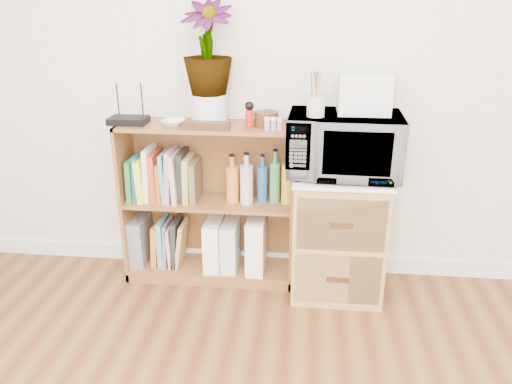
# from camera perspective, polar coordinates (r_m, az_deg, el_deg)

# --- Properties ---
(skirting_board) EXTENTS (4.00, 0.02, 0.10)m
(skirting_board) POSITION_cam_1_polar(r_m,az_deg,el_deg) (3.21, 1.60, -7.66)
(skirting_board) COLOR white
(skirting_board) RESTS_ON ground
(bookshelf) EXTENTS (1.00, 0.30, 0.95)m
(bookshelf) POSITION_cam_1_polar(r_m,az_deg,el_deg) (2.95, -5.34, -1.36)
(bookshelf) COLOR brown
(bookshelf) RESTS_ON ground
(wicker_unit) EXTENTS (0.50, 0.45, 0.70)m
(wicker_unit) POSITION_cam_1_polar(r_m,az_deg,el_deg) (2.88, 9.29, -4.81)
(wicker_unit) COLOR #9E7542
(wicker_unit) RESTS_ON ground
(microwave) EXTENTS (0.60, 0.42, 0.32)m
(microwave) POSITION_cam_1_polar(r_m,az_deg,el_deg) (2.68, 9.97, 5.35)
(microwave) COLOR silver
(microwave) RESTS_ON wicker_unit
(pen_cup) EXTENTS (0.09, 0.09, 0.10)m
(pen_cup) POSITION_cam_1_polar(r_m,az_deg,el_deg) (2.57, 6.85, 9.67)
(pen_cup) COLOR silver
(pen_cup) RESTS_ON microwave
(small_appliance) EXTENTS (0.26, 0.22, 0.21)m
(small_appliance) POSITION_cam_1_polar(r_m,az_deg,el_deg) (2.68, 12.24, 11.03)
(small_appliance) COLOR white
(small_appliance) RESTS_ON microwave
(router) EXTENTS (0.21, 0.14, 0.04)m
(router) POSITION_cam_1_polar(r_m,az_deg,el_deg) (2.90, -14.37, 7.94)
(router) COLOR black
(router) RESTS_ON bookshelf
(white_bowl) EXTENTS (0.13, 0.13, 0.03)m
(white_bowl) POSITION_cam_1_polar(r_m,az_deg,el_deg) (2.81, -9.43, 7.85)
(white_bowl) COLOR white
(white_bowl) RESTS_ON bookshelf
(plant_pot) EXTENTS (0.19, 0.19, 0.17)m
(plant_pot) POSITION_cam_1_polar(r_m,az_deg,el_deg) (2.80, -5.37, 9.40)
(plant_pot) COLOR silver
(plant_pot) RESTS_ON bookshelf
(potted_plant) EXTENTS (0.27, 0.27, 0.49)m
(potted_plant) POSITION_cam_1_polar(r_m,az_deg,el_deg) (2.75, -5.61, 16.06)
(potted_plant) COLOR #3A7930
(potted_plant) RESTS_ON plant_pot
(trinket_box) EXTENTS (0.25, 0.06, 0.04)m
(trinket_box) POSITION_cam_1_polar(r_m,az_deg,el_deg) (2.69, -5.69, 7.57)
(trinket_box) COLOR #391C0F
(trinket_box) RESTS_ON bookshelf
(kokeshi_doll) EXTENTS (0.04, 0.04, 0.10)m
(kokeshi_doll) POSITION_cam_1_polar(r_m,az_deg,el_deg) (2.71, -0.76, 8.37)
(kokeshi_doll) COLOR #AB1B15
(kokeshi_doll) RESTS_ON bookshelf
(wooden_bowl) EXTENTS (0.13, 0.13, 0.08)m
(wooden_bowl) POSITION_cam_1_polar(r_m,az_deg,el_deg) (2.75, 1.16, 8.36)
(wooden_bowl) COLOR #3B2410
(wooden_bowl) RESTS_ON bookshelf
(paint_jars) EXTENTS (0.10, 0.04, 0.05)m
(paint_jars) POSITION_cam_1_polar(r_m,az_deg,el_deg) (2.65, 2.00, 7.59)
(paint_jars) COLOR pink
(paint_jars) RESTS_ON bookshelf
(file_box) EXTENTS (0.09, 0.23, 0.29)m
(file_box) POSITION_cam_1_polar(r_m,az_deg,el_deg) (3.17, -13.07, -5.34)
(file_box) COLOR slate
(file_box) RESTS_ON bookshelf
(magazine_holder_left) EXTENTS (0.10, 0.24, 0.30)m
(magazine_holder_left) POSITION_cam_1_polar(r_m,az_deg,el_deg) (3.04, -4.82, -5.87)
(magazine_holder_left) COLOR white
(magazine_holder_left) RESTS_ON bookshelf
(magazine_holder_mid) EXTENTS (0.09, 0.23, 0.29)m
(magazine_holder_mid) POSITION_cam_1_polar(r_m,az_deg,el_deg) (3.03, -2.96, -6.05)
(magazine_holder_mid) COLOR silver
(magazine_holder_mid) RESTS_ON bookshelf
(magazine_holder_right) EXTENTS (0.11, 0.27, 0.33)m
(magazine_holder_right) POSITION_cam_1_polar(r_m,az_deg,el_deg) (3.00, 0.02, -5.87)
(magazine_holder_right) COLOR white
(magazine_holder_right) RESTS_ON bookshelf
(cookbooks) EXTENTS (0.40, 0.20, 0.31)m
(cookbooks) POSITION_cam_1_polar(r_m,az_deg,el_deg) (2.95, -10.39, 1.76)
(cookbooks) COLOR #1F773C
(cookbooks) RESTS_ON bookshelf
(liquor_bottles) EXTENTS (0.38, 0.07, 0.30)m
(liquor_bottles) POSITION_cam_1_polar(r_m,az_deg,el_deg) (2.84, 0.36, 1.55)
(liquor_bottles) COLOR orange
(liquor_bottles) RESTS_ON bookshelf
(lower_books) EXTENTS (0.21, 0.19, 0.30)m
(lower_books) POSITION_cam_1_polar(r_m,az_deg,el_deg) (3.12, -9.89, -5.67)
(lower_books) COLOR #C06F21
(lower_books) RESTS_ON bookshelf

